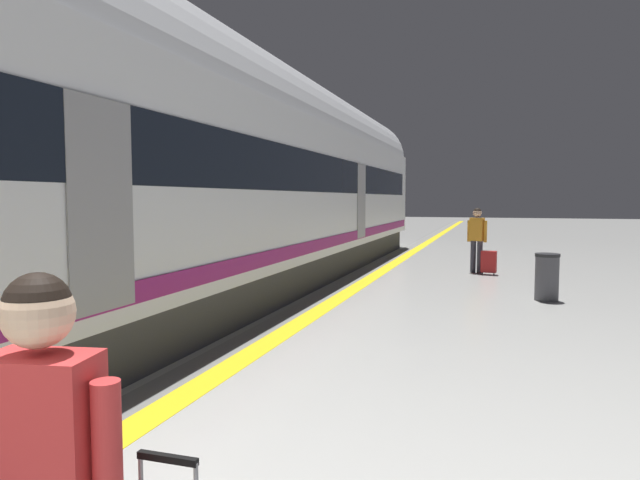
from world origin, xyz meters
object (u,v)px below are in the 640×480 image
(high_speed_train, at_px, (208,169))
(suitcase_near, at_px, (489,262))
(waste_bin, at_px, (547,277))
(passenger_near, at_px, (477,235))

(high_speed_train, height_order, suitcase_near, high_speed_train)
(suitcase_near, xyz_separation_m, waste_bin, (1.12, -3.47, 0.12))
(suitcase_near, bearing_deg, waste_bin, -72.12)
(high_speed_train, distance_m, suitcase_near, 7.93)
(high_speed_train, bearing_deg, waste_bin, 22.37)
(high_speed_train, distance_m, passenger_near, 7.80)
(suitcase_near, bearing_deg, passenger_near, 138.98)
(high_speed_train, height_order, waste_bin, high_speed_train)
(passenger_near, distance_m, waste_bin, 4.05)
(suitcase_near, bearing_deg, high_speed_train, -129.15)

